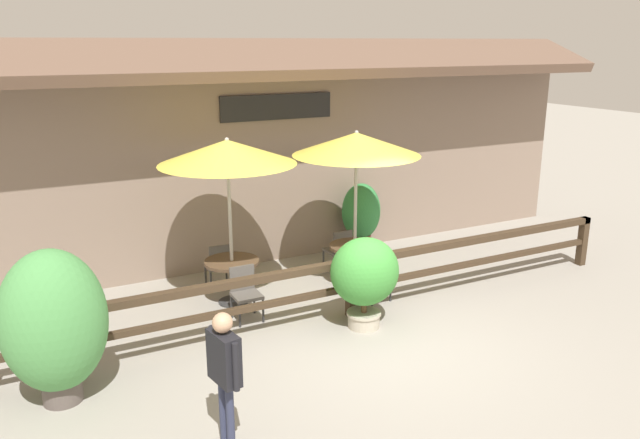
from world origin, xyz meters
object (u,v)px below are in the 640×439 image
chair_near_wallside (219,264)px  chair_middle_wallside (339,249)px  pedestrian (224,363)px  chair_near_streetside (245,291)px  patio_umbrella_near (227,152)px  dining_table_near (232,269)px  patio_umbrella_middle (356,144)px  potted_plant_entrance_palm (54,323)px  potted_plant_corner_fern (361,214)px  potted_plant_small_flowering (365,274)px  chair_middle_streetside (373,273)px  dining_table_middle (355,253)px

chair_near_wallside → chair_middle_wallside: same height
chair_middle_wallside → pedestrian: (-3.59, -4.04, 0.54)m
chair_middle_wallside → chair_near_streetside: bearing=23.7°
patio_umbrella_near → dining_table_near: bearing=180.0°
dining_table_near → pedestrian: size_ratio=0.58×
dining_table_near → chair_near_streetside: chair_near_streetside is taller
chair_near_wallside → patio_umbrella_middle: bearing=160.3°
dining_table_near → patio_umbrella_middle: 2.92m
chair_middle_wallside → pedestrian: size_ratio=0.54×
potted_plant_entrance_palm → pedestrian: size_ratio=1.24×
patio_umbrella_near → potted_plant_corner_fern: patio_umbrella_near is taller
patio_umbrella_middle → pedestrian: (-3.53, -3.37, -1.52)m
chair_middle_wallside → dining_table_near: bearing=8.7°
dining_table_near → potted_plant_small_flowering: (1.45, -1.77, 0.25)m
chair_middle_streetside → potted_plant_corner_fern: size_ratio=0.57×
chair_near_streetside → potted_plant_small_flowering: bearing=-36.0°
chair_near_streetside → patio_umbrella_middle: (2.22, 0.45, 2.06)m
patio_umbrella_middle → potted_plant_small_flowering: size_ratio=1.96×
chair_near_wallside → chair_middle_streetside: 2.66m
dining_table_middle → chair_middle_streetside: 0.69m
patio_umbrella_near → chair_near_wallside: bearing=90.0°
dining_table_middle → pedestrian: bearing=-136.3°
dining_table_near → chair_near_streetside: size_ratio=1.08×
chair_middle_streetside → chair_middle_wallside: size_ratio=1.00×
potted_plant_entrance_palm → potted_plant_corner_fern: potted_plant_entrance_palm is taller
patio_umbrella_near → patio_umbrella_middle: bearing=-6.1°
potted_plant_small_flowering → chair_middle_streetside: bearing=51.5°
chair_near_wallside → potted_plant_entrance_palm: (-2.82, -2.53, 0.56)m
dining_table_near → patio_umbrella_near: bearing=0.0°
patio_umbrella_near → chair_near_wallside: (0.00, 0.68, -2.06)m
chair_middle_wallside → potted_plant_small_flowering: bearing=67.8°
dining_table_middle → potted_plant_entrance_palm: 5.28m
chair_near_streetside → pedestrian: 3.25m
patio_umbrella_near → chair_middle_streetside: bearing=-22.9°
dining_table_near → pedestrian: 3.87m
patio_umbrella_near → chair_near_streetside: patio_umbrella_near is taller
chair_near_streetside → dining_table_middle: chair_near_streetside is taller
dining_table_middle → pedestrian: 4.90m
chair_near_wallside → chair_middle_streetside: bearing=146.4°
chair_near_streetside → pedestrian: bearing=-113.8°
potted_plant_small_flowering → potted_plant_corner_fern: potted_plant_corner_fern is taller
pedestrian → dining_table_middle: bearing=123.6°
potted_plant_small_flowering → pedestrian: 3.35m
patio_umbrella_near → pedestrian: 4.14m
patio_umbrella_near → dining_table_middle: patio_umbrella_near is taller
chair_middle_wallside → potted_plant_corner_fern: 1.20m
patio_umbrella_near → potted_plant_corner_fern: size_ratio=1.88×
dining_table_near → dining_table_middle: (2.18, -0.23, 0.00)m
patio_umbrella_near → chair_middle_wallside: size_ratio=3.30×
potted_plant_entrance_palm → potted_plant_corner_fern: 6.68m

